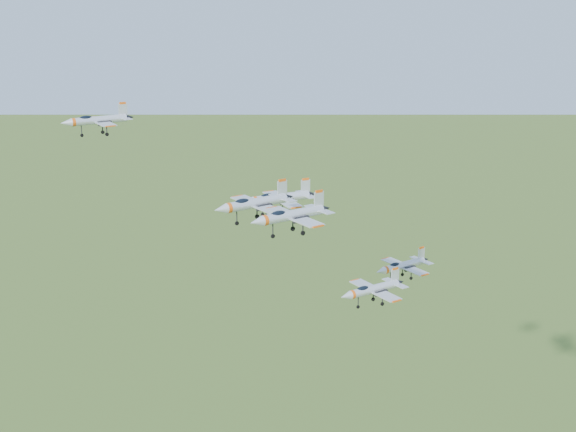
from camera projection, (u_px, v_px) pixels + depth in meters
jet_lead at (97, 120)px, 116.12m from camera, size 10.96×9.04×2.93m
jet_left_high at (254, 203)px, 117.11m from camera, size 13.78×11.34×3.69m
jet_right_high at (290, 215)px, 105.09m from camera, size 12.82×10.54×3.44m
jet_left_low at (279, 198)px, 131.05m from camera, size 13.37×11.19×3.58m
jet_right_low at (372, 289)px, 112.85m from camera, size 11.35×9.31×3.05m
jet_trail at (402, 265)px, 141.38m from camera, size 12.41×10.20×3.32m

